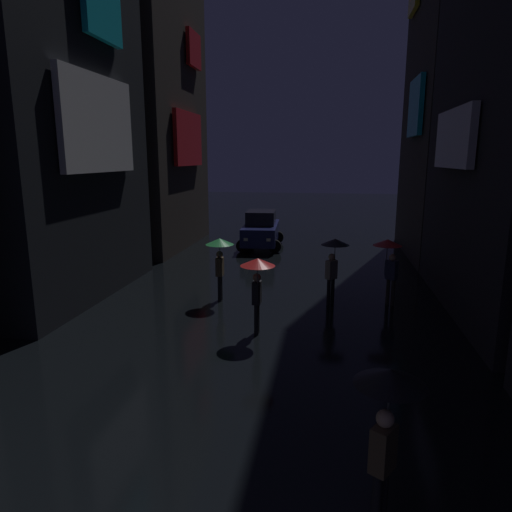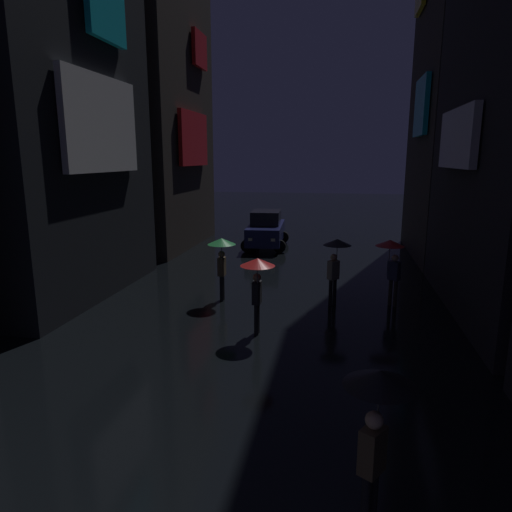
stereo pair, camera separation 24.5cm
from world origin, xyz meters
TOP-DOWN VIEW (x-y plane):
  - building_left_far at (-7.49, 21.94)m, footprint 4.25×7.88m
  - pedestrian_near_crossing_red at (3.71, 13.55)m, footprint 0.90×0.90m
  - pedestrian_midstreet_centre_red at (0.05, 10.27)m, footprint 0.90×0.90m
  - pedestrian_foreground_left_black at (2.00, 13.37)m, footprint 0.90×0.90m
  - pedestrian_foreground_right_green at (-1.61, 12.94)m, footprint 0.90×0.90m
  - pedestrian_far_right_black at (2.64, 4.27)m, footprint 0.90×0.90m
  - car_distant at (-1.71, 22.31)m, footprint 2.43×4.23m

SIDE VIEW (x-z plane):
  - car_distant at x=-1.71m, z-range -0.03..1.89m
  - pedestrian_near_crossing_red at x=3.71m, z-range 0.61..2.73m
  - pedestrian_midstreet_centre_red at x=0.05m, z-range 0.61..2.73m
  - pedestrian_foreground_left_black at x=2.00m, z-range 0.61..2.73m
  - pedestrian_foreground_right_green at x=-1.61m, z-range 0.61..2.73m
  - pedestrian_far_right_black at x=2.64m, z-range 0.61..2.73m
  - building_left_far at x=-7.49m, z-range 0.00..14.51m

